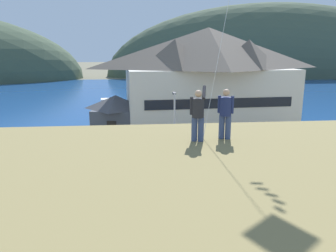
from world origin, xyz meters
The scene contains 20 objects.
ground_plane centered at (0.00, 0.00, 0.00)m, with size 600.00×600.00×0.00m, color #66604C.
parking_lot_pad centered at (0.00, 5.00, 0.05)m, with size 40.00×20.00×0.10m, color gray.
bay_water centered at (0.00, 60.00, 0.01)m, with size 360.00×84.00×0.03m, color navy.
far_hill_east_peak centered at (58.26, 115.56, 0.00)m, with size 143.38×44.46×58.91m, color #42513D.
harbor_lodge centered at (7.69, 22.65, 6.92)m, with size 21.99×13.40×12.90m.
storage_shed_near_lot centered at (-9.08, 3.33, 2.80)m, with size 7.99×6.39×5.40m.
storage_shed_waterside centered at (-3.76, 20.88, 2.59)m, with size 6.31×5.93×4.98m.
wharf_dock centered at (-3.20, 36.37, 0.35)m, with size 3.20×14.24×0.70m.
moored_boat_wharfside centered at (-6.65, 38.12, 0.72)m, with size 2.84×7.18×2.16m.
moored_boat_outer_mooring centered at (0.14, 38.79, 0.72)m, with size 2.48×6.41×2.16m.
parked_car_corner_spot centered at (5.15, 7.48, 1.06)m, with size 4.24×2.14×1.82m.
parked_car_mid_row_far centered at (12.01, 6.19, 1.06)m, with size 4.25×2.16×1.82m.
parked_car_lone_by_shed centered at (-1.54, 0.07, 1.06)m, with size 4.31×2.27×1.82m.
parked_car_mid_row_center centered at (3.33, -0.08, 1.06)m, with size 4.21×2.07×1.82m.
parked_car_front_row_silver centered at (-5.08, 7.19, 1.06)m, with size 4.26×2.18×1.82m.
parked_car_mid_row_near centered at (8.90, 0.11, 1.06)m, with size 4.27×2.19×1.82m.
parked_car_back_row_right centered at (-0.29, 5.97, 1.06)m, with size 4.31×2.27×1.82m.
parking_light_pole centered at (2.09, 10.56, 3.83)m, with size 0.24×0.78×6.41m.
person_kite_flyer centered at (0.87, -6.83, 8.02)m, with size 0.60×0.62×1.86m.
person_companion centered at (1.87, -6.63, 8.00)m, with size 0.52×0.40×1.74m.
Camera 1 is at (-1.13, -17.21, 10.05)m, focal length 34.17 mm.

